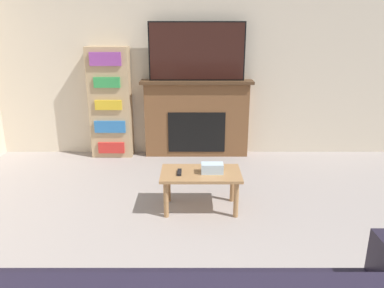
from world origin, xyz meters
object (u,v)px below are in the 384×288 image
(coffee_table, at_px, (200,178))
(bookshelf, at_px, (110,103))
(tv, at_px, (196,52))
(fireplace, at_px, (196,118))

(coffee_table, relative_size, bookshelf, 0.52)
(tv, relative_size, coffee_table, 1.61)
(fireplace, distance_m, coffee_table, 1.71)
(fireplace, height_order, coffee_table, fireplace)
(fireplace, distance_m, bookshelf, 1.23)
(bookshelf, bearing_deg, coffee_table, -53.51)
(tv, bearing_deg, bookshelf, -179.86)
(fireplace, height_order, tv, tv)
(tv, bearing_deg, fireplace, 90.00)
(coffee_table, bearing_deg, fireplace, 90.81)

